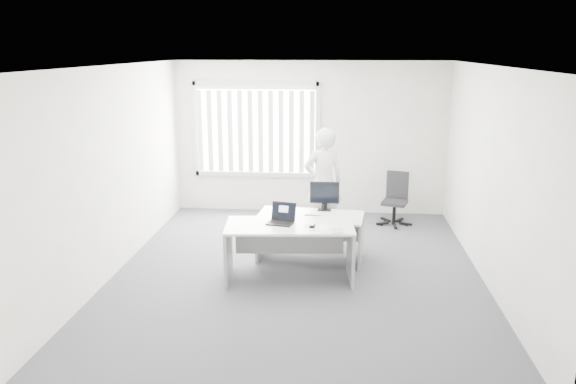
# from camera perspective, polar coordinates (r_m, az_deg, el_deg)

# --- Properties ---
(ground) EXTENTS (6.00, 6.00, 0.00)m
(ground) POSITION_cam_1_polar(r_m,az_deg,el_deg) (7.87, 0.97, -8.10)
(ground) COLOR #585860
(ground) RESTS_ON ground
(wall_back) EXTENTS (5.00, 0.02, 2.80)m
(wall_back) POSITION_cam_1_polar(r_m,az_deg,el_deg) (10.39, 2.25, 5.49)
(wall_back) COLOR white
(wall_back) RESTS_ON ground
(wall_front) EXTENTS (5.00, 0.02, 2.80)m
(wall_front) POSITION_cam_1_polar(r_m,az_deg,el_deg) (4.58, -1.79, -6.27)
(wall_front) COLOR white
(wall_front) RESTS_ON ground
(wall_left) EXTENTS (0.02, 6.00, 2.80)m
(wall_left) POSITION_cam_1_polar(r_m,az_deg,el_deg) (8.03, -17.09, 2.17)
(wall_left) COLOR white
(wall_left) RESTS_ON ground
(wall_right) EXTENTS (0.02, 6.00, 2.80)m
(wall_right) POSITION_cam_1_polar(r_m,az_deg,el_deg) (7.69, 19.95, 1.41)
(wall_right) COLOR white
(wall_right) RESTS_ON ground
(ceiling) EXTENTS (5.00, 6.00, 0.02)m
(ceiling) POSITION_cam_1_polar(r_m,az_deg,el_deg) (7.27, 1.07, 12.72)
(ceiling) COLOR white
(ceiling) RESTS_ON wall_back
(window) EXTENTS (2.32, 0.06, 1.76)m
(window) POSITION_cam_1_polar(r_m,az_deg,el_deg) (10.43, -3.28, 6.34)
(window) COLOR beige
(window) RESTS_ON wall_back
(blinds) EXTENTS (2.20, 0.10, 1.50)m
(blinds) POSITION_cam_1_polar(r_m,az_deg,el_deg) (10.38, -3.32, 6.13)
(blinds) COLOR white
(blinds) RESTS_ON wall_back
(desk_near) EXTENTS (1.74, 0.92, 0.76)m
(desk_near) POSITION_cam_1_polar(r_m,az_deg,el_deg) (7.45, 0.15, -4.90)
(desk_near) COLOR silver
(desk_near) RESTS_ON ground
(desk_far) EXTENTS (1.57, 0.85, 0.69)m
(desk_far) POSITION_cam_1_polar(r_m,az_deg,el_deg) (8.14, 2.29, -3.61)
(desk_far) COLOR silver
(desk_far) RESTS_ON ground
(office_chair) EXTENTS (0.65, 0.65, 0.92)m
(office_chair) POSITION_cam_1_polar(r_m,az_deg,el_deg) (10.03, 10.80, -1.62)
(office_chair) COLOR black
(office_chair) RESTS_ON ground
(person) EXTENTS (0.77, 0.64, 1.80)m
(person) POSITION_cam_1_polar(r_m,az_deg,el_deg) (9.09, 3.59, 0.94)
(person) COLOR silver
(person) RESTS_ON ground
(laptop) EXTENTS (0.39, 0.36, 0.26)m
(laptop) POSITION_cam_1_polar(r_m,az_deg,el_deg) (7.38, -0.80, -2.30)
(laptop) COLOR black
(laptop) RESTS_ON desk_near
(paper_sheet) EXTENTS (0.31, 0.23, 0.00)m
(paper_sheet) POSITION_cam_1_polar(r_m,az_deg,el_deg) (7.30, 2.84, -3.56)
(paper_sheet) COLOR white
(paper_sheet) RESTS_ON desk_near
(mouse) EXTENTS (0.07, 0.12, 0.05)m
(mouse) POSITION_cam_1_polar(r_m,az_deg,el_deg) (7.28, 2.48, -3.40)
(mouse) COLOR silver
(mouse) RESTS_ON paper_sheet
(booklet) EXTENTS (0.16, 0.21, 0.01)m
(booklet) POSITION_cam_1_polar(r_m,az_deg,el_deg) (7.15, 5.02, -3.94)
(booklet) COLOR white
(booklet) RESTS_ON desk_near
(keyboard) EXTENTS (0.47, 0.25, 0.02)m
(keyboard) POSITION_cam_1_polar(r_m,az_deg,el_deg) (7.92, 3.15, -2.61)
(keyboard) COLOR black
(keyboard) RESTS_ON desk_far
(monitor) EXTENTS (0.43, 0.14, 0.43)m
(monitor) POSITION_cam_1_polar(r_m,az_deg,el_deg) (8.27, 3.73, -0.42)
(monitor) COLOR black
(monitor) RESTS_ON desk_far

